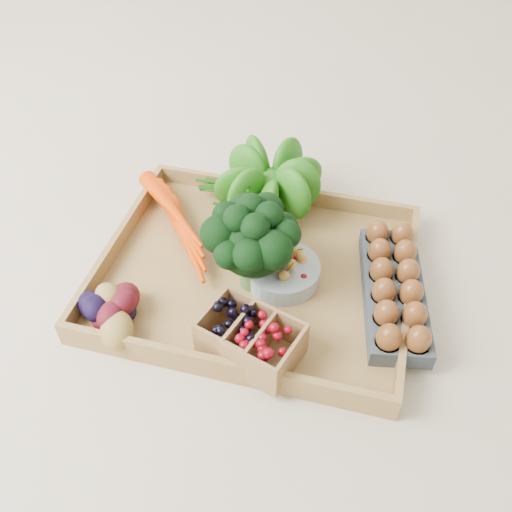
% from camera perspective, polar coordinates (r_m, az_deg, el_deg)
% --- Properties ---
extents(ground, '(4.00, 4.00, 0.00)m').
position_cam_1_polar(ground, '(1.05, 0.00, -2.31)').
color(ground, beige).
rests_on(ground, ground).
extents(tray, '(0.55, 0.45, 0.01)m').
position_cam_1_polar(tray, '(1.04, 0.00, -2.03)').
color(tray, '#A07B43').
rests_on(tray, ground).
extents(carrots, '(0.24, 0.17, 0.06)m').
position_cam_1_polar(carrots, '(1.11, -7.71, 3.54)').
color(carrots, '#E83900').
rests_on(carrots, tray).
extents(lettuce, '(0.14, 0.14, 0.14)m').
position_cam_1_polar(lettuce, '(1.13, 1.32, 7.78)').
color(lettuce, '#14520C').
rests_on(lettuce, tray).
extents(broccoli, '(0.17, 0.17, 0.13)m').
position_cam_1_polar(broccoli, '(0.98, -0.27, -0.09)').
color(broccoli, black).
rests_on(broccoli, tray).
extents(cherry_bowl, '(0.13, 0.13, 0.03)m').
position_cam_1_polar(cherry_bowl, '(1.02, 2.71, -1.63)').
color(cherry_bowl, '#8C9EA5').
rests_on(cherry_bowl, tray).
extents(egg_carton, '(0.15, 0.30, 0.03)m').
position_cam_1_polar(egg_carton, '(1.01, 13.55, -3.59)').
color(egg_carton, '#3B454C').
rests_on(egg_carton, tray).
extents(potatoes, '(0.14, 0.14, 0.08)m').
position_cam_1_polar(potatoes, '(0.97, -14.48, -4.76)').
color(potatoes, '#440A14').
rests_on(potatoes, tray).
extents(punnet_blackberry, '(0.12, 0.12, 0.07)m').
position_cam_1_polar(punnet_blackberry, '(0.91, -1.98, -7.46)').
color(punnet_blackberry, black).
rests_on(punnet_blackberry, tray).
extents(punnet_raspberry, '(0.13, 0.13, 0.07)m').
position_cam_1_polar(punnet_raspberry, '(0.89, 0.87, -9.02)').
color(punnet_raspberry, '#66040E').
rests_on(punnet_raspberry, tray).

